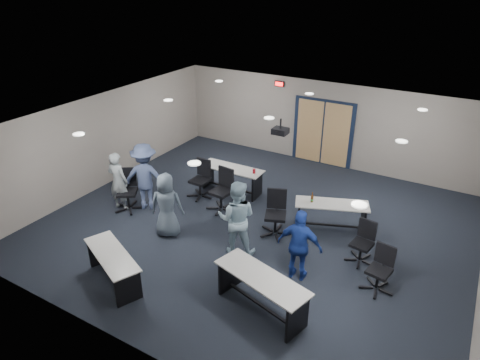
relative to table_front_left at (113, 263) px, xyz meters
The scene contains 24 objects.
floor 3.75m from the table_front_left, 66.11° to the left, with size 10.00×10.00×0.00m, color black.
back_wall 8.09m from the table_front_left, 79.21° to the left, with size 10.00×0.04×2.70m, color gray.
front_wall 2.06m from the table_front_left, 36.24° to the right, with size 10.00×0.04×2.70m, color gray.
left_wall 4.95m from the table_front_left, 135.82° to the left, with size 0.04×9.00×2.70m, color gray.
ceiling 4.33m from the table_front_left, 66.11° to the left, with size 10.00×9.00×0.04m, color silver.
double_door 8.02m from the table_front_left, 79.16° to the left, with size 2.00×0.07×2.20m.
exit_sign 8.09m from the table_front_left, 90.70° to the left, with size 0.32×0.07×0.18m.
ceiling_projector 4.71m from the table_front_left, 65.14° to the left, with size 0.35×0.32×0.37m.
ceiling_can_lights 4.52m from the table_front_left, 67.58° to the left, with size 6.24×5.74×0.02m, color white, non-canonical shape.
table_front_left is the anchor object (origin of this frame).
table_front_right 3.08m from the table_front_left, 14.79° to the left, with size 2.02×1.12×0.78m.
table_back_left 4.64m from the table_front_left, 89.76° to the left, with size 1.84×0.64×0.87m.
table_back_right 5.20m from the table_front_left, 52.91° to the left, with size 1.85×1.18×0.98m.
chair_back_a 3.95m from the table_front_left, 98.64° to the left, with size 0.68×0.68×1.09m, color black, non-canonical shape.
chair_back_b 3.60m from the table_front_left, 85.10° to the left, with size 0.72×0.72×1.15m, color black, non-canonical shape.
chair_back_c 3.85m from the table_front_left, 57.41° to the left, with size 0.71×0.71×1.12m, color black, non-canonical shape.
chair_back_d 5.26m from the table_front_left, 37.61° to the left, with size 0.61×0.61×0.97m, color black, non-canonical shape.
chair_loose_left 2.99m from the table_front_left, 127.93° to the left, with size 0.70×0.70×1.12m, color black, non-canonical shape.
chair_loose_right 5.32m from the table_front_left, 27.55° to the left, with size 0.61×0.61×0.98m, color black, non-canonical shape.
person_gray 3.12m from the table_front_left, 131.85° to the left, with size 0.59×0.39×1.61m, color #96A0A3.
person_plaid 1.99m from the table_front_left, 94.60° to the left, with size 0.78×0.51×1.60m, color #4E5D6C.
person_lightblue 2.74m from the table_front_left, 52.83° to the left, with size 0.86×0.67×1.77m, color #98B8CA.
person_navy 3.80m from the table_front_left, 32.27° to the left, with size 0.93×0.39×1.59m, color navy.
person_back 3.11m from the table_front_left, 118.49° to the left, with size 1.18×0.68×1.83m, color #425077.
Camera 1 is at (4.23, -8.15, 5.81)m, focal length 32.00 mm.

